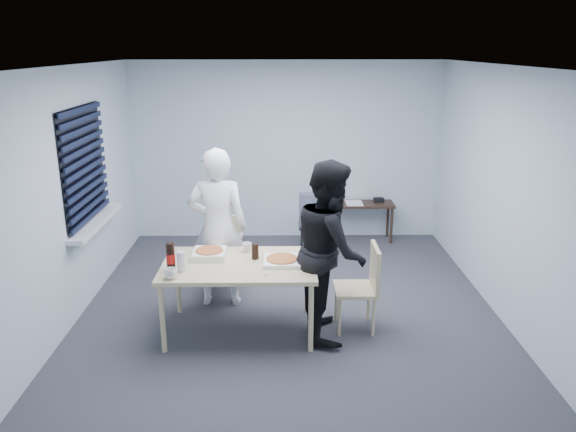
{
  "coord_description": "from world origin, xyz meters",
  "views": [
    {
      "loc": [
        -0.08,
        -5.64,
        2.79
      ],
      "look_at": [
        -0.01,
        0.1,
        1.04
      ],
      "focal_mm": 35.0,
      "sensor_mm": 36.0,
      "label": 1
    }
  ],
  "objects_px": {
    "side_table": "(364,208)",
    "mug_a": "(171,274)",
    "dining_table": "(239,269)",
    "chair_right": "(364,282)",
    "person_black": "(330,250)",
    "soda_bottle": "(171,257)",
    "stool": "(311,232)",
    "backpack": "(311,210)",
    "chair_far": "(224,249)",
    "mug_b": "(247,247)",
    "person_white": "(218,228)"
  },
  "relations": [
    {
      "from": "dining_table",
      "to": "stool",
      "type": "height_order",
      "value": "dining_table"
    },
    {
      "from": "dining_table",
      "to": "mug_a",
      "type": "xyz_separation_m",
      "value": [
        -0.6,
        -0.38,
        0.11
      ]
    },
    {
      "from": "stool",
      "to": "mug_b",
      "type": "bearing_deg",
      "value": -112.99
    },
    {
      "from": "chair_far",
      "to": "mug_a",
      "type": "height_order",
      "value": "chair_far"
    },
    {
      "from": "dining_table",
      "to": "chair_right",
      "type": "xyz_separation_m",
      "value": [
        1.25,
        0.03,
        -0.16
      ]
    },
    {
      "from": "chair_right",
      "to": "person_black",
      "type": "bearing_deg",
      "value": -169.2
    },
    {
      "from": "mug_a",
      "to": "mug_b",
      "type": "relative_size",
      "value": 1.23
    },
    {
      "from": "chair_right",
      "to": "person_black",
      "type": "relative_size",
      "value": 0.5
    },
    {
      "from": "person_white",
      "to": "backpack",
      "type": "bearing_deg",
      "value": -127.03
    },
    {
      "from": "chair_right",
      "to": "person_black",
      "type": "distance_m",
      "value": 0.52
    },
    {
      "from": "dining_table",
      "to": "chair_far",
      "type": "bearing_deg",
      "value": 104.31
    },
    {
      "from": "person_white",
      "to": "mug_b",
      "type": "relative_size",
      "value": 17.7
    },
    {
      "from": "dining_table",
      "to": "soda_bottle",
      "type": "xyz_separation_m",
      "value": [
        -0.63,
        -0.17,
        0.19
      ]
    },
    {
      "from": "backpack",
      "to": "mug_a",
      "type": "height_order",
      "value": "backpack"
    },
    {
      "from": "side_table",
      "to": "mug_a",
      "type": "distance_m",
      "value": 3.86
    },
    {
      "from": "chair_right",
      "to": "backpack",
      "type": "xyz_separation_m",
      "value": [
        -0.43,
        2.07,
        0.15
      ]
    },
    {
      "from": "side_table",
      "to": "mug_a",
      "type": "height_order",
      "value": "mug_a"
    },
    {
      "from": "mug_a",
      "to": "soda_bottle",
      "type": "height_order",
      "value": "soda_bottle"
    },
    {
      "from": "backpack",
      "to": "soda_bottle",
      "type": "distance_m",
      "value": 2.71
    },
    {
      "from": "chair_right",
      "to": "soda_bottle",
      "type": "relative_size",
      "value": 3.24
    },
    {
      "from": "chair_far",
      "to": "side_table",
      "type": "relative_size",
      "value": 1.03
    },
    {
      "from": "dining_table",
      "to": "side_table",
      "type": "bearing_deg",
      "value": 59.35
    },
    {
      "from": "chair_right",
      "to": "side_table",
      "type": "distance_m",
      "value": 2.76
    },
    {
      "from": "person_black",
      "to": "mug_b",
      "type": "xyz_separation_m",
      "value": [
        -0.84,
        0.37,
        -0.1
      ]
    },
    {
      "from": "mug_b",
      "to": "soda_bottle",
      "type": "xyz_separation_m",
      "value": [
        -0.69,
        -0.5,
        0.09
      ]
    },
    {
      "from": "stool",
      "to": "mug_b",
      "type": "height_order",
      "value": "mug_b"
    },
    {
      "from": "dining_table",
      "to": "mug_a",
      "type": "relative_size",
      "value": 12.26
    },
    {
      "from": "chair_right",
      "to": "mug_a",
      "type": "distance_m",
      "value": 1.91
    },
    {
      "from": "stool",
      "to": "side_table",
      "type": "bearing_deg",
      "value": 38.28
    },
    {
      "from": "soda_bottle",
      "to": "person_black",
      "type": "bearing_deg",
      "value": 5.11
    },
    {
      "from": "chair_right",
      "to": "mug_b",
      "type": "distance_m",
      "value": 1.25
    },
    {
      "from": "mug_b",
      "to": "mug_a",
      "type": "bearing_deg",
      "value": -132.97
    },
    {
      "from": "person_white",
      "to": "mug_b",
      "type": "distance_m",
      "value": 0.48
    },
    {
      "from": "person_black",
      "to": "mug_a",
      "type": "distance_m",
      "value": 1.54
    },
    {
      "from": "chair_right",
      "to": "soda_bottle",
      "type": "height_order",
      "value": "soda_bottle"
    },
    {
      "from": "person_black",
      "to": "stool",
      "type": "height_order",
      "value": "person_black"
    },
    {
      "from": "side_table",
      "to": "mug_b",
      "type": "height_order",
      "value": "mug_b"
    },
    {
      "from": "backpack",
      "to": "dining_table",
      "type": "bearing_deg",
      "value": -92.9
    },
    {
      "from": "person_black",
      "to": "chair_right",
      "type": "bearing_deg",
      "value": -79.2
    },
    {
      "from": "side_table",
      "to": "chair_right",
      "type": "bearing_deg",
      "value": -98.08
    },
    {
      "from": "chair_far",
      "to": "mug_b",
      "type": "height_order",
      "value": "chair_far"
    },
    {
      "from": "backpack",
      "to": "chair_right",
      "type": "bearing_deg",
      "value": -59.89
    },
    {
      "from": "person_black",
      "to": "side_table",
      "type": "distance_m",
      "value": 2.92
    },
    {
      "from": "chair_right",
      "to": "person_white",
      "type": "bearing_deg",
      "value": 157.62
    },
    {
      "from": "dining_table",
      "to": "chair_far",
      "type": "relative_size",
      "value": 1.69
    },
    {
      "from": "person_black",
      "to": "mug_a",
      "type": "height_order",
      "value": "person_black"
    },
    {
      "from": "chair_right",
      "to": "soda_bottle",
      "type": "bearing_deg",
      "value": -173.82
    },
    {
      "from": "dining_table",
      "to": "chair_far",
      "type": "height_order",
      "value": "chair_far"
    },
    {
      "from": "chair_far",
      "to": "backpack",
      "type": "xyz_separation_m",
      "value": [
        1.07,
        1.1,
        0.15
      ]
    },
    {
      "from": "person_black",
      "to": "backpack",
      "type": "relative_size",
      "value": 4.03
    }
  ]
}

